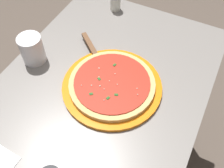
% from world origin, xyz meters
% --- Properties ---
extents(restaurant_table, '(1.05, 0.68, 0.77)m').
position_xyz_m(restaurant_table, '(0.00, 0.00, 0.61)').
color(restaurant_table, black).
rests_on(restaurant_table, ground_plane).
extents(serving_plate, '(0.34, 0.34, 0.01)m').
position_xyz_m(serving_plate, '(0.06, -0.04, 0.78)').
color(serving_plate, orange).
rests_on(serving_plate, restaurant_table).
extents(pizza, '(0.29, 0.29, 0.02)m').
position_xyz_m(pizza, '(0.06, -0.04, 0.80)').
color(pizza, '#DBB26B').
rests_on(pizza, serving_plate).
extents(pizza_server, '(0.17, 0.20, 0.01)m').
position_xyz_m(pizza_server, '(0.16, 0.09, 0.79)').
color(pizza_server, silver).
rests_on(pizza_server, serving_plate).
extents(cup_tall_drink, '(0.08, 0.08, 0.11)m').
position_xyz_m(cup_tall_drink, '(0.05, 0.27, 0.83)').
color(cup_tall_drink, silver).
rests_on(cup_tall_drink, restaurant_table).
extents(parmesan_shaker, '(0.05, 0.05, 0.07)m').
position_xyz_m(parmesan_shaker, '(0.45, 0.14, 0.81)').
color(parmesan_shaker, silver).
rests_on(parmesan_shaker, restaurant_table).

